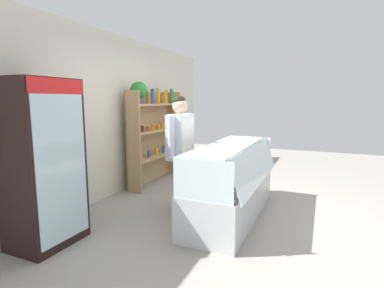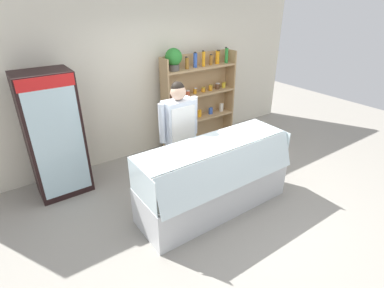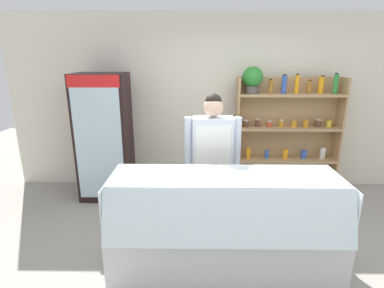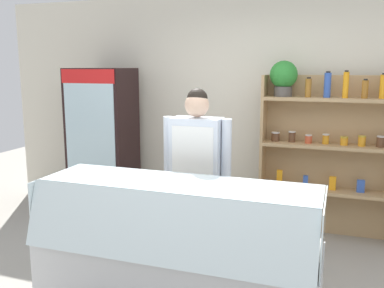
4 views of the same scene
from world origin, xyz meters
TOP-DOWN VIEW (x-y plane):
  - back_wall at (0.00, 2.13)m, footprint 6.80×0.10m
  - drinks_fridge at (-1.82, 1.61)m, footprint 0.73×0.57m
  - shelving_unit at (0.81, 1.83)m, footprint 1.56×0.30m
  - deli_display_case at (-0.20, -0.05)m, footprint 2.15×0.78m
  - shop_clerk at (-0.29, 0.68)m, footprint 0.65×0.25m

SIDE VIEW (x-z plane):
  - deli_display_case at x=-0.20m, z-range -0.19..0.82m
  - drinks_fridge at x=-1.82m, z-range 0.00..1.84m
  - shop_clerk at x=-0.29m, z-range 0.16..1.83m
  - shelving_unit at x=0.81m, z-range 0.14..2.07m
  - back_wall at x=0.00m, z-range 0.00..2.70m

